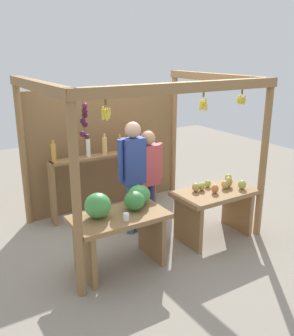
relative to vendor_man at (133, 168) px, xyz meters
name	(u,v)px	position (x,y,z in m)	size (l,w,h in m)	color
ground_plane	(140,228)	(0.14, 0.07, -1.00)	(12.00, 12.00, 0.00)	gray
market_stall	(123,136)	(0.14, 0.53, 0.34)	(2.88, 2.25, 2.25)	olive
fruit_counter_left	(120,218)	(-0.59, -0.69, -0.35)	(1.16, 0.69, 1.01)	olive
fruit_counter_right	(215,202)	(0.91, -0.72, -0.47)	(1.16, 0.64, 0.86)	olive
bottle_shelf_unit	(105,166)	(-0.02, 0.88, -0.19)	(1.84, 0.22, 1.35)	olive
vendor_man	(133,168)	(0.00, 0.00, 0.00)	(0.48, 0.22, 1.66)	#406071
vendor_woman	(148,172)	(0.25, 0.01, -0.11)	(0.48, 0.20, 1.51)	navy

